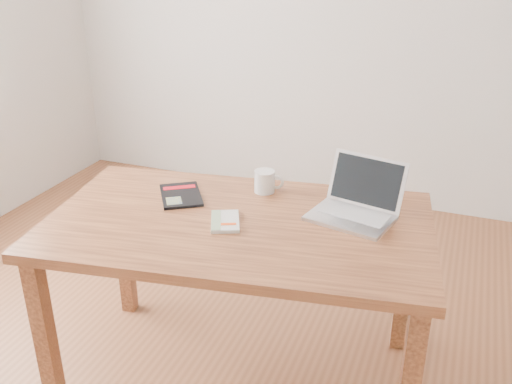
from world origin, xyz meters
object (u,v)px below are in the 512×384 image
(laptop, at_px, (356,204))
(coffee_mug, at_px, (265,181))
(desk, at_px, (238,241))
(black_guidebook, at_px, (181,195))
(white_guidebook, at_px, (225,221))

(laptop, relative_size, coffee_mug, 2.90)
(desk, relative_size, black_guidebook, 5.46)
(white_guidebook, bearing_deg, laptop, 4.54)
(laptop, bearing_deg, black_guidebook, -159.99)
(desk, distance_m, white_guidebook, 0.11)
(desk, height_order, coffee_mug, coffee_mug)
(white_guidebook, distance_m, coffee_mug, 0.33)
(laptop, xyz_separation_m, coffee_mug, (-0.40, 0.08, 0.00))
(black_guidebook, bearing_deg, white_guidebook, -63.68)
(desk, bearing_deg, black_guidebook, 150.51)
(black_guidebook, bearing_deg, laptop, -26.56)
(desk, relative_size, coffee_mug, 12.61)
(black_guidebook, relative_size, coffee_mug, 2.31)
(laptop, bearing_deg, desk, -140.43)
(black_guidebook, bearing_deg, coffee_mug, -4.78)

